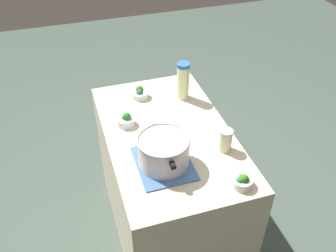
% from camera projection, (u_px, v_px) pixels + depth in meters
% --- Properties ---
extents(ground_plane, '(8.00, 8.00, 0.00)m').
position_uv_depth(ground_plane, '(168.00, 228.00, 2.79)').
color(ground_plane, '#425147').
extents(counter_slab, '(1.22, 0.73, 0.91)m').
position_uv_depth(counter_slab, '(168.00, 186.00, 2.50)').
color(counter_slab, '#BDB498').
rests_on(counter_slab, ground_plane).
extents(dish_cloth, '(0.35, 0.29, 0.01)m').
position_uv_depth(dish_cloth, '(164.00, 163.00, 2.01)').
color(dish_cloth, '#4367A1').
rests_on(dish_cloth, counter_slab).
extents(cooking_pot, '(0.35, 0.28, 0.16)m').
position_uv_depth(cooking_pot, '(164.00, 151.00, 1.96)').
color(cooking_pot, '#B7B7BC').
rests_on(cooking_pot, dish_cloth).
extents(lemonade_pitcher, '(0.08, 0.08, 0.26)m').
position_uv_depth(lemonade_pitcher, '(183.00, 81.00, 2.43)').
color(lemonade_pitcher, beige).
rests_on(lemonade_pitcher, counter_slab).
extents(mason_jar, '(0.08, 0.08, 0.13)m').
position_uv_depth(mason_jar, '(225.00, 140.00, 2.06)').
color(mason_jar, beige).
rests_on(mason_jar, counter_slab).
extents(broccoli_bowl_front, '(0.11, 0.11, 0.07)m').
position_uv_depth(broccoli_bowl_front, '(140.00, 93.00, 2.50)').
color(broccoli_bowl_front, silver).
rests_on(broccoli_bowl_front, counter_slab).
extents(broccoli_bowl_center, '(0.11, 0.11, 0.09)m').
position_uv_depth(broccoli_bowl_center, '(126.00, 120.00, 2.26)').
color(broccoli_bowl_center, silver).
rests_on(broccoli_bowl_center, counter_slab).
extents(broccoli_bowl_back, '(0.11, 0.11, 0.08)m').
position_uv_depth(broccoli_bowl_back, '(242.00, 181.00, 1.87)').
color(broccoli_bowl_back, silver).
rests_on(broccoli_bowl_back, counter_slab).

